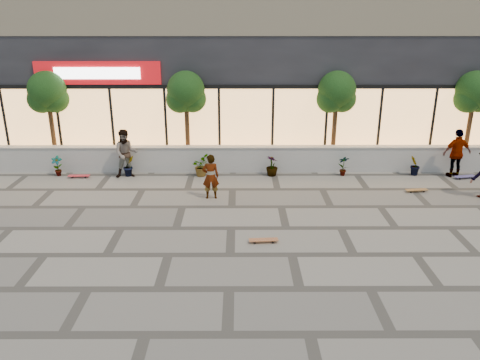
{
  "coord_description": "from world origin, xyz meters",
  "views": [
    {
      "loc": [
        -1.41,
        -10.96,
        5.97
      ],
      "look_at": [
        -1.37,
        2.25,
        1.3
      ],
      "focal_mm": 35.0,
      "sensor_mm": 36.0,
      "label": 1
    }
  ],
  "objects_px": {
    "tree_midwest": "(186,94)",
    "skateboard_left": "(79,176)",
    "skater_center": "(211,177)",
    "skateboard_center": "(264,240)",
    "tree_mideast": "(337,94)",
    "skater_left": "(126,154)",
    "skateboard_right_near": "(417,190)",
    "tree_west": "(48,95)",
    "tree_east": "(474,94)",
    "skateboard_right_far": "(465,176)",
    "skater_right_near": "(457,153)"
  },
  "relations": [
    {
      "from": "tree_midwest",
      "to": "skateboard_left",
      "type": "relative_size",
      "value": 4.77
    },
    {
      "from": "skater_center",
      "to": "skateboard_center",
      "type": "relative_size",
      "value": 1.9
    },
    {
      "from": "tree_midwest",
      "to": "tree_mideast",
      "type": "height_order",
      "value": "same"
    },
    {
      "from": "skateboard_center",
      "to": "tree_mideast",
      "type": "bearing_deg",
      "value": 61.11
    },
    {
      "from": "skater_left",
      "to": "tree_mideast",
      "type": "bearing_deg",
      "value": -4.64
    },
    {
      "from": "tree_mideast",
      "to": "skateboard_right_near",
      "type": "height_order",
      "value": "tree_mideast"
    },
    {
      "from": "tree_west",
      "to": "tree_mideast",
      "type": "height_order",
      "value": "same"
    },
    {
      "from": "skater_center",
      "to": "skater_left",
      "type": "relative_size",
      "value": 0.83
    },
    {
      "from": "tree_east",
      "to": "skateboard_right_near",
      "type": "relative_size",
      "value": 4.82
    },
    {
      "from": "tree_mideast",
      "to": "tree_east",
      "type": "bearing_deg",
      "value": 0.0
    },
    {
      "from": "tree_mideast",
      "to": "tree_east",
      "type": "height_order",
      "value": "same"
    },
    {
      "from": "skater_left",
      "to": "skateboard_right_near",
      "type": "xyz_separation_m",
      "value": [
        10.68,
        -1.68,
        -0.87
      ]
    },
    {
      "from": "skater_left",
      "to": "skateboard_left",
      "type": "relative_size",
      "value": 2.3
    },
    {
      "from": "tree_mideast",
      "to": "skateboard_left",
      "type": "height_order",
      "value": "tree_mideast"
    },
    {
      "from": "tree_west",
      "to": "skateboard_right_near",
      "type": "distance_m",
      "value": 14.58
    },
    {
      "from": "skateboard_center",
      "to": "skateboard_left",
      "type": "distance_m",
      "value": 8.82
    },
    {
      "from": "skater_left",
      "to": "skateboard_center",
      "type": "xyz_separation_m",
      "value": [
        5.01,
        -5.6,
        -0.86
      ]
    },
    {
      "from": "skateboard_center",
      "to": "skateboard_right_far",
      "type": "bearing_deg",
      "value": 29.43
    },
    {
      "from": "skater_right_near",
      "to": "skateboard_left",
      "type": "height_order",
      "value": "skater_right_near"
    },
    {
      "from": "tree_east",
      "to": "skater_right_near",
      "type": "height_order",
      "value": "tree_east"
    },
    {
      "from": "tree_midwest",
      "to": "skateboard_left",
      "type": "distance_m",
      "value": 5.25
    },
    {
      "from": "skater_right_near",
      "to": "skateboard_right_far",
      "type": "bearing_deg",
      "value": 136.61
    },
    {
      "from": "skater_center",
      "to": "skateboard_left",
      "type": "distance_m",
      "value": 5.71
    },
    {
      "from": "tree_east",
      "to": "skateboard_left",
      "type": "distance_m",
      "value": 15.95
    },
    {
      "from": "tree_mideast",
      "to": "tree_midwest",
      "type": "bearing_deg",
      "value": 180.0
    },
    {
      "from": "skateboard_center",
      "to": "skateboard_right_near",
      "type": "distance_m",
      "value": 6.89
    },
    {
      "from": "tree_mideast",
      "to": "skater_right_near",
      "type": "distance_m",
      "value": 5.13
    },
    {
      "from": "tree_west",
      "to": "skateboard_right_far",
      "type": "bearing_deg",
      "value": -5.75
    },
    {
      "from": "skater_left",
      "to": "skateboard_left",
      "type": "bearing_deg",
      "value": 168.75
    },
    {
      "from": "skater_left",
      "to": "tree_west",
      "type": "bearing_deg",
      "value": 142.53
    },
    {
      "from": "tree_midwest",
      "to": "skater_right_near",
      "type": "bearing_deg",
      "value": -7.59
    },
    {
      "from": "tree_west",
      "to": "skater_right_near",
      "type": "distance_m",
      "value": 16.19
    },
    {
      "from": "skateboard_right_far",
      "to": "tree_east",
      "type": "bearing_deg",
      "value": 55.54
    },
    {
      "from": "tree_mideast",
      "to": "tree_east",
      "type": "relative_size",
      "value": 1.0
    },
    {
      "from": "tree_mideast",
      "to": "tree_west",
      "type": "bearing_deg",
      "value": 180.0
    },
    {
      "from": "tree_mideast",
      "to": "skateboard_right_near",
      "type": "relative_size",
      "value": 4.82
    },
    {
      "from": "skateboard_right_far",
      "to": "tree_west",
      "type": "bearing_deg",
      "value": 161.87
    },
    {
      "from": "skater_center",
      "to": "skateboard_right_near",
      "type": "distance_m",
      "value": 7.36
    },
    {
      "from": "skateboard_right_near",
      "to": "skateboard_right_far",
      "type": "bearing_deg",
      "value": 23.43
    },
    {
      "from": "tree_mideast",
      "to": "skateboard_center",
      "type": "xyz_separation_m",
      "value": [
        -3.22,
        -7.0,
        -2.9
      ]
    },
    {
      "from": "tree_east",
      "to": "skateboard_right_far",
      "type": "bearing_deg",
      "value": -112.08
    },
    {
      "from": "tree_mideast",
      "to": "skateboard_right_far",
      "type": "bearing_deg",
      "value": -18.79
    },
    {
      "from": "tree_east",
      "to": "skater_left",
      "type": "height_order",
      "value": "tree_east"
    },
    {
      "from": "skater_left",
      "to": "skater_right_near",
      "type": "xyz_separation_m",
      "value": [
        12.73,
        0.0,
        0.0
      ]
    },
    {
      "from": "skater_center",
      "to": "skateboard_right_far",
      "type": "height_order",
      "value": "skater_center"
    },
    {
      "from": "skater_left",
      "to": "skateboard_center",
      "type": "distance_m",
      "value": 7.56
    },
    {
      "from": "skateboard_center",
      "to": "skateboard_left",
      "type": "bearing_deg",
      "value": 137.2
    },
    {
      "from": "tree_mideast",
      "to": "skater_left",
      "type": "height_order",
      "value": "tree_mideast"
    },
    {
      "from": "tree_west",
      "to": "skater_right_near",
      "type": "bearing_deg",
      "value": -5.0
    },
    {
      "from": "skater_left",
      "to": "skater_right_near",
      "type": "bearing_deg",
      "value": -14.3
    }
  ]
}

